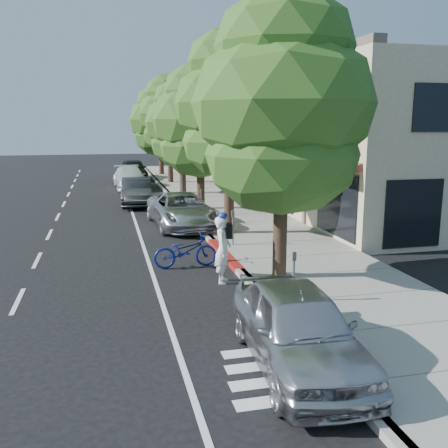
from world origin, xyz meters
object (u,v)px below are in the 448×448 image
object	(u,v)px
street_tree_0	(283,107)
street_tree_5	(160,121)
dark_sedan	(137,191)
white_pickup	(130,178)
street_tree_1	(229,107)
street_tree_3	(182,124)
street_tree_4	(169,115)
cyclist	(223,250)
street_tree_2	(200,122)
dark_suv_far	(133,170)
bicycle	(185,251)
near_car_a	(298,327)
pedestrian	(235,185)
silver_suv	(182,210)

from	to	relation	value
street_tree_0	street_tree_5	distance (m)	30.00
dark_sedan	white_pickup	size ratio (longest dim) A/B	0.89
street_tree_1	street_tree_3	bearing A→B (deg)	90.00
street_tree_4	cyclist	bearing A→B (deg)	-93.86
street_tree_1	street_tree_2	xyz separation A→B (m)	(0.00, 6.00, -0.53)
street_tree_4	white_pickup	world-z (taller)	street_tree_4
white_pickup	dark_suv_far	size ratio (longest dim) A/B	1.04
street_tree_1	street_tree_5	size ratio (longest dim) A/B	1.04
bicycle	dark_sedan	size ratio (longest dim) A/B	0.44
near_car_a	white_pickup	bearing A→B (deg)	96.43
near_car_a	street_tree_1	bearing A→B (deg)	85.53
street_tree_5	pedestrian	size ratio (longest dim) A/B	4.52
street_tree_2	street_tree_5	bearing A→B (deg)	90.00
bicycle	near_car_a	world-z (taller)	near_car_a
street_tree_5	dark_sedan	distance (m)	15.97
bicycle	dark_sedan	distance (m)	12.78
dark_sedan	silver_suv	bearing A→B (deg)	-73.39
bicycle	white_pickup	xyz separation A→B (m)	(-0.70, 20.04, 0.21)
street_tree_2	street_tree_4	size ratio (longest dim) A/B	0.94
street_tree_2	silver_suv	xyz separation A→B (m)	(-1.54, -3.71, -3.82)
street_tree_0	street_tree_1	xyz separation A→B (m)	(0.00, 6.00, 0.17)
street_tree_2	street_tree_3	bearing A→B (deg)	90.00
street_tree_1	street_tree_2	world-z (taller)	street_tree_1
silver_suv	street_tree_0	bearing A→B (deg)	-83.12
street_tree_1	near_car_a	bearing A→B (deg)	-97.30
street_tree_1	street_tree_2	distance (m)	6.02
street_tree_0	street_tree_5	world-z (taller)	street_tree_0
white_pickup	dark_suv_far	xyz separation A→B (m)	(0.54, 5.16, 0.09)
street_tree_1	near_car_a	xyz separation A→B (m)	(-1.40, -10.93, -4.32)
pedestrian	dark_sedan	bearing A→B (deg)	-9.95
street_tree_3	cyclist	bearing A→B (deg)	-95.16
dark_sedan	pedestrian	world-z (taller)	pedestrian
street_tree_3	silver_suv	bearing A→B (deg)	-99.04
street_tree_2	street_tree_3	xyz separation A→B (m)	(0.00, 6.00, -0.13)
bicycle	pedestrian	xyz separation A→B (m)	(4.81, 12.10, 0.48)
street_tree_1	silver_suv	world-z (taller)	street_tree_1
street_tree_3	near_car_a	xyz separation A→B (m)	(-1.40, -22.93, -3.65)
street_tree_0	street_tree_4	distance (m)	24.00
street_tree_5	silver_suv	bearing A→B (deg)	-94.07
street_tree_3	silver_suv	size ratio (longest dim) A/B	1.37
cyclist	pedestrian	distance (m)	14.42
street_tree_4	near_car_a	world-z (taller)	street_tree_4
silver_suv	near_car_a	distance (m)	13.23
dark_suv_far	bicycle	bearing A→B (deg)	-92.20
street_tree_2	pedestrian	distance (m)	4.80
street_tree_3	bicycle	bearing A→B (deg)	-98.57
street_tree_0	dark_suv_far	xyz separation A→B (m)	(-2.56, 27.26, -4.08)
street_tree_0	cyclist	xyz separation A→B (m)	(-1.60, 0.30, -3.95)
street_tree_3	pedestrian	size ratio (longest dim) A/B	4.24
street_tree_2	pedestrian	xyz separation A→B (m)	(2.40, 2.15, -3.55)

